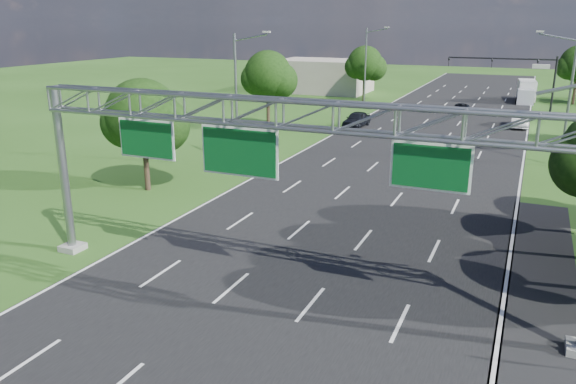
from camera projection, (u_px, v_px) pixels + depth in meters
The scene contains 16 objects.
ground at pixel (383, 183), 39.29m from camera, with size 220.00×220.00×0.00m, color #264A16.
road at pixel (383, 183), 39.29m from camera, with size 18.00×180.00×0.02m, color black.
road_flare at pixel (540, 318), 21.36m from camera, with size 3.00×30.00×0.02m, color black.
sign_gantry at pixel (282, 129), 21.36m from camera, with size 23.50×1.00×9.56m.
traffic_signal at pixel (522, 72), 65.61m from camera, with size 12.21×0.24×7.00m.
streetlight_l_near at pixel (238, 94), 41.97m from camera, with size 2.97×0.22×10.16m.
streetlight_l_far at pixel (367, 63), 72.66m from camera, with size 2.97×0.22×10.16m.
streetlight_r_mid at pixel (567, 94), 42.11m from camera, with size 2.97×0.22×10.16m.
tree_verge_la at pixel (144, 119), 36.23m from camera, with size 5.76×4.80×7.40m.
tree_verge_lb at pixel (269, 77), 56.97m from camera, with size 5.76×4.80×8.06m.
tree_verge_lc at pixel (365, 65), 77.87m from camera, with size 5.76×4.80×7.62m.
building_left at pixel (323, 76), 89.04m from camera, with size 14.00×10.00×5.00m, color #A39789.
car_queue_b at pixel (460, 108), 69.40m from camera, with size 1.75×3.80×1.06m, color black.
car_queue_c at pixel (357, 119), 59.72m from camera, with size 1.91×4.74×1.61m, color black.
car_queue_d at pixel (520, 120), 59.52m from camera, with size 1.71×4.91×1.62m, color silver.
box_truck at pixel (526, 92), 78.28m from camera, with size 2.67×7.77×2.88m.
Camera 1 is at (8.99, -7.28, 10.84)m, focal length 35.00 mm.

